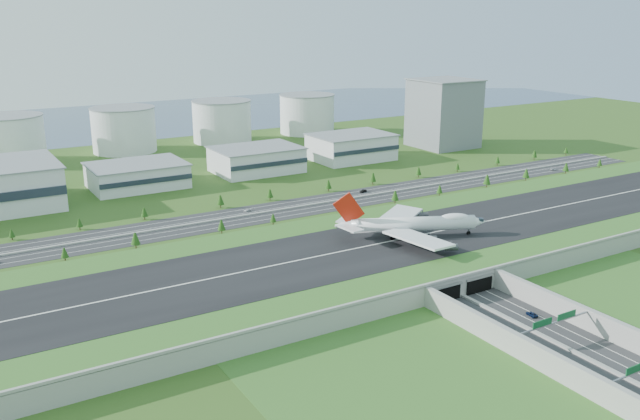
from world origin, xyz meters
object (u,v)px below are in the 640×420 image
car_5 (363,191)px  car_6 (553,169)px  boeing_747 (412,224)px  car_7 (247,210)px  fuel_tank_a (9,140)px  car_2 (532,314)px  office_tower (444,114)px  car_0 (528,347)px  car_1 (606,383)px

car_5 → car_6: 152.28m
boeing_747 → car_7: size_ratio=14.75×
fuel_tank_a → car_2: fuel_tank_a is taller
car_6 → car_7: size_ratio=1.05×
fuel_tank_a → car_6: fuel_tank_a is taller
car_2 → car_5: bearing=-96.2°
car_7 → office_tower: bearing=100.8°
office_tower → car_6: office_tower is taller
office_tower → car_7: 243.15m
car_0 → car_6: car_0 is taller
office_tower → car_6: (8.31, -110.69, -26.71)m
car_1 → car_7: car_1 is taller
car_0 → car_7: size_ratio=0.97×
boeing_747 → car_1: 126.19m
office_tower → car_2: (-190.23, -271.97, -26.67)m
car_2 → car_6: (198.54, 161.28, -0.04)m
car_2 → fuel_tank_a: bearing=-62.9°
fuel_tank_a → car_6: bearing=-34.5°
car_2 → boeing_747: bearing=-84.4°
car_5 → car_6: bearing=71.2°
car_0 → car_5: 209.83m
car_2 → car_7: (-32.94, 179.21, -0.04)m
fuel_tank_a → car_5: 272.54m
car_2 → car_5: size_ratio=1.03×
fuel_tank_a → car_2: size_ratio=9.74×
office_tower → fuel_tank_a: office_tower is taller
car_1 → boeing_747: bearing=73.0°
car_1 → car_7: (-14.57, 225.25, -0.13)m
office_tower → car_7: bearing=-157.4°
fuel_tank_a → car_2: 408.49m
boeing_747 → fuel_tank_a: bearing=137.6°
car_0 → car_2: size_ratio=0.88×
car_7 → car_5: bearing=79.3°
boeing_747 → car_1: size_ratio=14.03×
car_5 → car_6: car_5 is taller
car_2 → car_1: bearing=76.8°
office_tower → boeing_747: bearing=-133.8°
office_tower → car_1: office_tower is taller
car_2 → car_6: bearing=-132.4°
office_tower → fuel_tank_a: (-320.00, 115.00, -10.00)m
car_5 → car_2: bearing=-26.2°
car_5 → car_6: (151.04, -19.34, -0.15)m
fuel_tank_a → car_1: (111.39, -433.01, -16.58)m
car_6 → car_2: bearing=146.0°
car_2 → car_6: 255.79m
fuel_tank_a → car_1: bearing=-75.6°
boeing_747 → car_2: bearing=-68.6°
car_0 → car_5: (68.56, 198.32, 0.06)m
fuel_tank_a → car_7: bearing=-65.0°
office_tower → car_2: bearing=-125.0°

